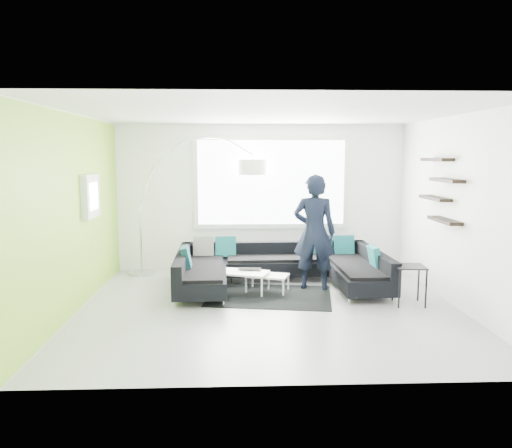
{
  "coord_description": "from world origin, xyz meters",
  "views": [
    {
      "loc": [
        -0.48,
        -7.07,
        2.23
      ],
      "look_at": [
        -0.16,
        0.9,
        1.12
      ],
      "focal_mm": 35.0,
      "sensor_mm": 36.0,
      "label": 1
    }
  ],
  "objects_px": {
    "sectional_sofa": "(280,269)",
    "laptop": "(249,270)",
    "side_table": "(409,285)",
    "arc_lamp": "(140,207)",
    "person": "(314,232)",
    "coffee_table": "(255,282)"
  },
  "relations": [
    {
      "from": "person",
      "to": "laptop",
      "type": "distance_m",
      "value": 1.23
    },
    {
      "from": "sectional_sofa",
      "to": "person",
      "type": "relative_size",
      "value": 1.8
    },
    {
      "from": "side_table",
      "to": "arc_lamp",
      "type": "bearing_deg",
      "value": 154.7
    },
    {
      "from": "coffee_table",
      "to": "person",
      "type": "height_order",
      "value": "person"
    },
    {
      "from": "sectional_sofa",
      "to": "coffee_table",
      "type": "distance_m",
      "value": 0.49
    },
    {
      "from": "sectional_sofa",
      "to": "side_table",
      "type": "relative_size",
      "value": 5.84
    },
    {
      "from": "arc_lamp",
      "to": "person",
      "type": "height_order",
      "value": "arc_lamp"
    },
    {
      "from": "side_table",
      "to": "person",
      "type": "xyz_separation_m",
      "value": [
        -1.29,
        0.93,
        0.66
      ]
    },
    {
      "from": "side_table",
      "to": "person",
      "type": "height_order",
      "value": "person"
    },
    {
      "from": "coffee_table",
      "to": "side_table",
      "type": "height_order",
      "value": "side_table"
    },
    {
      "from": "person",
      "to": "laptop",
      "type": "height_order",
      "value": "person"
    },
    {
      "from": "side_table",
      "to": "laptop",
      "type": "height_order",
      "value": "side_table"
    },
    {
      "from": "side_table",
      "to": "laptop",
      "type": "distance_m",
      "value": 2.51
    },
    {
      "from": "person",
      "to": "laptop",
      "type": "xyz_separation_m",
      "value": [
        -1.07,
        -0.09,
        -0.6
      ]
    },
    {
      "from": "person",
      "to": "sectional_sofa",
      "type": "bearing_deg",
      "value": 8.54
    },
    {
      "from": "coffee_table",
      "to": "laptop",
      "type": "distance_m",
      "value": 0.21
    },
    {
      "from": "arc_lamp",
      "to": "laptop",
      "type": "relative_size",
      "value": 6.39
    },
    {
      "from": "sectional_sofa",
      "to": "laptop",
      "type": "distance_m",
      "value": 0.53
    },
    {
      "from": "person",
      "to": "side_table",
      "type": "bearing_deg",
      "value": 158.28
    },
    {
      "from": "arc_lamp",
      "to": "person",
      "type": "xyz_separation_m",
      "value": [
        3.06,
        -1.13,
        -0.32
      ]
    },
    {
      "from": "sectional_sofa",
      "to": "laptop",
      "type": "xyz_separation_m",
      "value": [
        -0.51,
        -0.14,
        0.03
      ]
    },
    {
      "from": "sectional_sofa",
      "to": "coffee_table",
      "type": "xyz_separation_m",
      "value": [
        -0.42,
        -0.2,
        -0.15
      ]
    }
  ]
}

